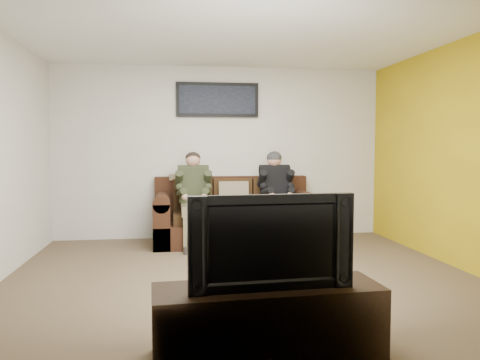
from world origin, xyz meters
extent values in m
plane|color=brown|center=(0.00, 0.00, 0.00)|extent=(5.00, 5.00, 0.00)
plane|color=silver|center=(0.00, 0.00, 2.60)|extent=(5.00, 5.00, 0.00)
plane|color=beige|center=(0.00, 2.25, 1.30)|extent=(5.00, 0.00, 5.00)
plane|color=beige|center=(0.00, -2.25, 1.30)|extent=(5.00, 0.00, 5.00)
plane|color=beige|center=(2.50, 0.00, 1.30)|extent=(0.00, 4.50, 4.50)
plane|color=#BC9E12|center=(2.49, 0.00, 1.30)|extent=(0.00, 4.50, 4.50)
cube|color=#321A0F|center=(0.15, 1.75, 0.16)|extent=(2.30, 0.99, 0.31)
cube|color=#321A0F|center=(0.15, 2.14, 0.63)|extent=(2.30, 0.21, 0.63)
cube|color=#321A0F|center=(-0.89, 1.75, 0.31)|extent=(0.23, 0.99, 0.63)
cube|color=#321A0F|center=(1.18, 1.75, 0.31)|extent=(0.23, 0.99, 0.63)
cylinder|color=#321A0F|center=(-0.89, 1.75, 0.63)|extent=(0.23, 0.99, 0.23)
cylinder|color=#321A0F|center=(1.18, 1.75, 0.63)|extent=(0.23, 0.99, 0.23)
cube|color=#34210F|center=(-0.44, 1.70, 0.39)|extent=(0.57, 0.63, 0.15)
cube|color=#34210F|center=(-0.44, 2.00, 0.69)|extent=(0.57, 0.15, 0.46)
cube|color=#34210F|center=(0.15, 1.70, 0.39)|extent=(0.57, 0.63, 0.15)
cube|color=#34210F|center=(0.15, 2.00, 0.69)|extent=(0.57, 0.15, 0.46)
cube|color=#34210F|center=(0.74, 1.70, 0.39)|extent=(0.57, 0.63, 0.15)
cube|color=#34210F|center=(0.74, 2.00, 0.69)|extent=(0.57, 0.15, 0.46)
cube|color=#7E6852|center=(0.15, 1.88, 0.67)|extent=(0.44, 0.21, 0.43)
cube|color=tan|center=(-0.55, 2.12, 0.94)|extent=(0.47, 0.23, 0.08)
cube|color=#716647|center=(-0.44, 1.67, 0.53)|extent=(0.36, 0.30, 0.14)
cube|color=#2B301D|center=(-0.44, 1.77, 0.83)|extent=(0.40, 0.30, 0.53)
cylinder|color=#2B301D|center=(-0.44, 1.79, 1.04)|extent=(0.44, 0.18, 0.18)
sphere|color=#A7785F|center=(-0.44, 1.81, 1.20)|extent=(0.21, 0.21, 0.21)
cube|color=#716647|center=(-0.54, 1.47, 0.52)|extent=(0.15, 0.42, 0.13)
cube|color=#716647|center=(-0.34, 1.47, 0.52)|extent=(0.15, 0.42, 0.13)
cube|color=#716647|center=(-0.54, 1.27, 0.23)|extent=(0.12, 0.13, 0.46)
cube|color=#716647|center=(-0.34, 1.27, 0.23)|extent=(0.12, 0.13, 0.46)
cube|color=black|center=(-0.54, 1.19, 0.04)|extent=(0.11, 0.26, 0.08)
cube|color=black|center=(-0.34, 1.19, 0.04)|extent=(0.11, 0.26, 0.08)
cylinder|color=#2B301D|center=(-0.64, 1.70, 0.93)|extent=(0.11, 0.30, 0.28)
cylinder|color=#2B301D|center=(-0.24, 1.70, 0.93)|extent=(0.11, 0.30, 0.28)
cylinder|color=#2B301D|center=(-0.61, 1.48, 0.77)|extent=(0.14, 0.32, 0.15)
cylinder|color=#2B301D|center=(-0.27, 1.48, 0.77)|extent=(0.14, 0.32, 0.15)
sphere|color=#A7785F|center=(-0.57, 1.36, 0.72)|extent=(0.09, 0.09, 0.09)
sphere|color=#A7785F|center=(-0.31, 1.36, 0.72)|extent=(0.09, 0.09, 0.09)
cube|color=white|center=(-0.44, 1.34, 0.72)|extent=(0.15, 0.04, 0.03)
ellipsoid|color=black|center=(-0.44, 1.82, 1.23)|extent=(0.22, 0.22, 0.17)
cube|color=black|center=(0.74, 1.67, 0.53)|extent=(0.36, 0.30, 0.14)
cube|color=black|center=(0.74, 1.77, 0.83)|extent=(0.40, 0.30, 0.53)
cylinder|color=black|center=(0.74, 1.79, 1.04)|extent=(0.44, 0.18, 0.18)
sphere|color=tan|center=(0.74, 1.81, 1.20)|extent=(0.21, 0.21, 0.21)
cube|color=black|center=(0.64, 1.47, 0.52)|extent=(0.15, 0.42, 0.13)
cube|color=black|center=(0.84, 1.47, 0.52)|extent=(0.15, 0.42, 0.13)
cube|color=black|center=(0.64, 1.27, 0.23)|extent=(0.12, 0.13, 0.46)
cube|color=black|center=(0.84, 1.27, 0.23)|extent=(0.12, 0.13, 0.46)
cube|color=black|center=(0.64, 1.19, 0.04)|extent=(0.11, 0.26, 0.08)
cube|color=black|center=(0.84, 1.19, 0.04)|extent=(0.11, 0.26, 0.08)
cylinder|color=black|center=(0.54, 1.70, 0.93)|extent=(0.11, 0.30, 0.28)
cylinder|color=black|center=(0.94, 1.70, 0.93)|extent=(0.11, 0.30, 0.28)
cylinder|color=black|center=(0.57, 1.48, 0.77)|extent=(0.14, 0.32, 0.15)
cylinder|color=black|center=(0.91, 1.48, 0.77)|extent=(0.14, 0.32, 0.15)
sphere|color=tan|center=(0.61, 1.36, 0.72)|extent=(0.09, 0.09, 0.09)
sphere|color=tan|center=(0.87, 1.36, 0.72)|extent=(0.09, 0.09, 0.09)
cube|color=white|center=(0.74, 1.34, 0.72)|extent=(0.15, 0.04, 0.03)
ellipsoid|color=black|center=(0.74, 1.81, 1.23)|extent=(0.22, 0.22, 0.19)
ellipsoid|color=#4D311E|center=(0.13, 1.62, 0.55)|extent=(0.47, 0.26, 0.19)
sphere|color=#4D311E|center=(-0.09, 1.59, 0.61)|extent=(0.14, 0.14, 0.14)
cone|color=#4D311E|center=(-0.11, 1.56, 0.68)|extent=(0.04, 0.04, 0.04)
cone|color=#4D311E|center=(-0.11, 1.63, 0.68)|extent=(0.04, 0.04, 0.04)
cylinder|color=#4D311E|center=(0.37, 1.67, 0.52)|extent=(0.26, 0.13, 0.08)
cube|color=black|center=(-0.05, 2.22, 2.10)|extent=(1.25, 0.04, 0.52)
cube|color=black|center=(-0.05, 2.19, 2.10)|extent=(1.15, 0.01, 0.42)
cube|color=black|center=(-0.11, -1.95, 0.24)|extent=(1.53, 0.57, 0.47)
imported|color=black|center=(-0.11, -1.95, 0.78)|extent=(1.07, 0.20, 0.62)
camera|label=1|loc=(-0.72, -4.91, 1.38)|focal=35.00mm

